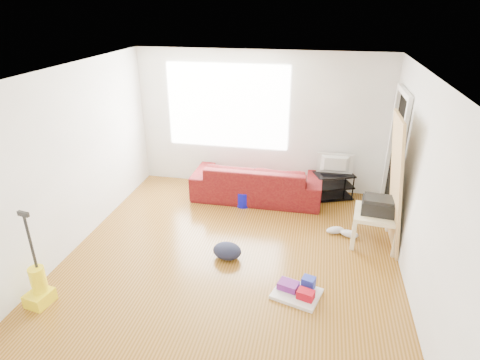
% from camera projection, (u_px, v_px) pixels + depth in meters
% --- Properties ---
extents(room, '(4.51, 5.01, 2.51)m').
position_uv_depth(room, '(237.00, 173.00, 5.08)').
color(room, brown).
rests_on(room, ground).
extents(sofa, '(2.25, 0.88, 0.66)m').
position_uv_depth(sofa, '(257.00, 198.00, 7.21)').
color(sofa, '#43020C').
rests_on(sofa, ground).
extents(tv_stand, '(0.77, 0.61, 0.46)m').
position_uv_depth(tv_stand, '(333.00, 186.00, 7.11)').
color(tv_stand, black).
rests_on(tv_stand, ground).
extents(tv, '(0.62, 0.08, 0.36)m').
position_uv_depth(tv, '(335.00, 164.00, 6.95)').
color(tv, black).
rests_on(tv, tv_stand).
extents(side_table, '(0.68, 0.68, 0.50)m').
position_uv_depth(side_table, '(376.00, 217.00, 5.72)').
color(side_table, beige).
rests_on(side_table, ground).
extents(printer, '(0.48, 0.39, 0.23)m').
position_uv_depth(printer, '(378.00, 205.00, 5.64)').
color(printer, black).
rests_on(printer, side_table).
extents(bucket, '(0.29, 0.29, 0.26)m').
position_uv_depth(bucket, '(243.00, 205.00, 6.95)').
color(bucket, '#0A0AAF').
rests_on(bucket, ground).
extents(toilet_paper, '(0.14, 0.14, 0.12)m').
position_uv_depth(toilet_paper, '(243.00, 195.00, 6.86)').
color(toilet_paper, white).
rests_on(toilet_paper, bucket).
extents(cleaning_tray, '(0.64, 0.57, 0.19)m').
position_uv_depth(cleaning_tray, '(298.00, 291.00, 4.83)').
color(cleaning_tray, silver).
rests_on(cleaning_tray, ground).
extents(backpack, '(0.44, 0.37, 0.22)m').
position_uv_depth(backpack, '(227.00, 257.00, 5.54)').
color(backpack, '#171832').
rests_on(backpack, ground).
extents(sneakers, '(0.51, 0.26, 0.11)m').
position_uv_depth(sneakers, '(342.00, 232.00, 6.04)').
color(sneakers, silver).
rests_on(sneakers, ground).
extents(vacuum, '(0.29, 0.32, 1.19)m').
position_uv_depth(vacuum, '(39.00, 287.00, 4.64)').
color(vacuum, yellow).
rests_on(vacuum, ground).
extents(door_panel, '(0.24, 0.77, 1.92)m').
position_uv_depth(door_panel, '(385.00, 245.00, 5.83)').
color(door_panel, tan).
rests_on(door_panel, ground).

